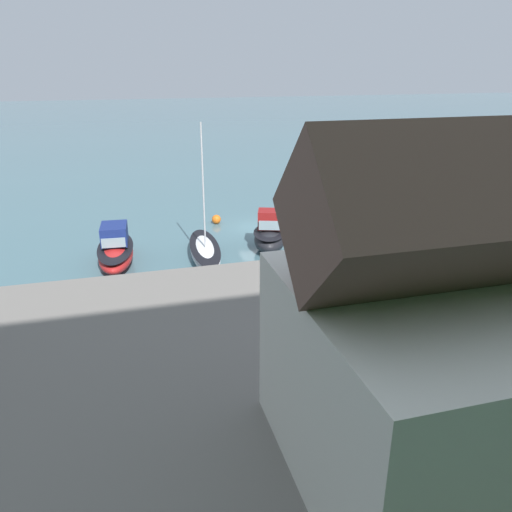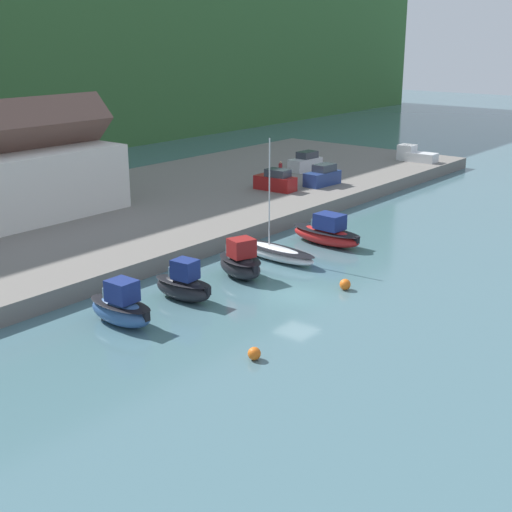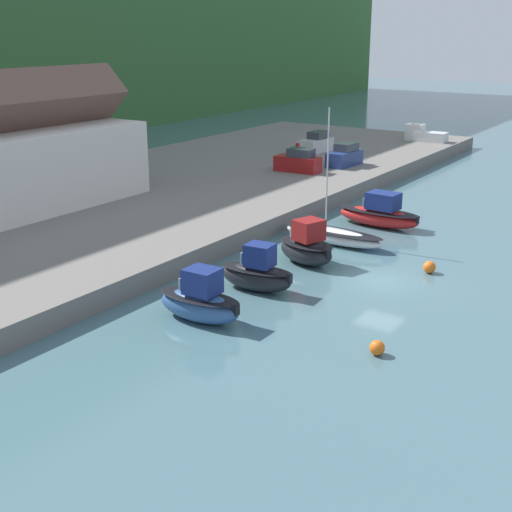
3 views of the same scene
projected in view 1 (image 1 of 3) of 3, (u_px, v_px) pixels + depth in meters
The scene contains 9 objects.
ground_plane at pixel (256, 227), 40.61m from camera, with size 320.00×320.00×0.00m, color #476B75.
quay_promenade at pixel (423, 398), 18.86m from camera, with size 101.10×27.34×1.31m.
moored_boat_0 at pixel (406, 224), 38.07m from camera, with size 2.03×4.75×2.80m.
moored_boat_1 at pixel (343, 229), 36.84m from camera, with size 2.06×4.47×2.76m.
moored_boat_2 at pixel (270, 235), 35.36m from camera, with size 3.49×4.66×2.87m.
moored_boat_3 at pixel (205, 251), 33.76m from camera, with size 2.48×7.78×9.16m.
moored_boat_4 at pixel (116, 250), 32.98m from camera, with size 2.72×6.64×2.60m.
mooring_buoy_0 at pixel (341, 203), 46.18m from camera, with size 0.71×0.71×0.71m.
mooring_buoy_1 at pixel (216, 219), 41.38m from camera, with size 0.75×0.75×0.75m.
Camera 1 is at (10.25, 37.33, 12.50)m, focal length 35.00 mm.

